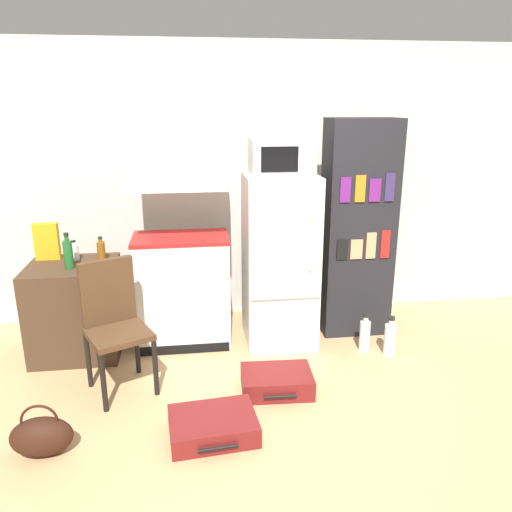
% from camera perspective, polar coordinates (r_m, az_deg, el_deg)
% --- Properties ---
extents(ground_plane, '(24.00, 24.00, 0.00)m').
position_cam_1_polar(ground_plane, '(3.31, 2.43, -19.73)').
color(ground_plane, tan).
extents(wall_back, '(6.40, 0.10, 2.51)m').
position_cam_1_polar(wall_back, '(4.71, 0.83, 8.23)').
color(wall_back, beige).
rests_on(wall_back, ground_plane).
extents(side_table, '(0.68, 0.61, 0.76)m').
position_cam_1_polar(side_table, '(4.32, -19.90, -5.72)').
color(side_table, '#422D1E').
rests_on(side_table, ground_plane).
extents(kitchen_hutch, '(0.78, 0.48, 2.02)m').
position_cam_1_polar(kitchen_hutch, '(4.11, -8.63, 2.09)').
color(kitchen_hutch, white).
rests_on(kitchen_hutch, ground_plane).
extents(refrigerator, '(0.58, 0.60, 1.44)m').
position_cam_1_polar(refrigerator, '(4.18, 2.70, -0.51)').
color(refrigerator, silver).
rests_on(refrigerator, ground_plane).
extents(microwave, '(0.49, 0.38, 0.28)m').
position_cam_1_polar(microwave, '(4.00, 2.87, 11.27)').
color(microwave, silver).
rests_on(microwave, refrigerator).
extents(bookshelf, '(0.59, 0.36, 1.87)m').
position_cam_1_polar(bookshelf, '(4.40, 11.53, 2.98)').
color(bookshelf, black).
rests_on(bookshelf, ground_plane).
extents(bottle_green_tall, '(0.07, 0.07, 0.28)m').
position_cam_1_polar(bottle_green_tall, '(4.08, -20.68, 0.26)').
color(bottle_green_tall, '#1E6028').
rests_on(bottle_green_tall, side_table).
extents(bottle_milk_white, '(0.06, 0.06, 0.16)m').
position_cam_1_polar(bottle_milk_white, '(4.29, -20.02, 0.46)').
color(bottle_milk_white, white).
rests_on(bottle_milk_white, side_table).
extents(bottle_amber_beer, '(0.06, 0.06, 0.20)m').
position_cam_1_polar(bottle_amber_beer, '(4.21, -17.28, 0.61)').
color(bottle_amber_beer, brown).
rests_on(bottle_amber_beer, side_table).
extents(bowl, '(0.17, 0.17, 0.05)m').
position_cam_1_polar(bowl, '(3.96, -17.62, -1.39)').
color(bowl, silver).
rests_on(bowl, side_table).
extents(cereal_box, '(0.19, 0.07, 0.30)m').
position_cam_1_polar(cereal_box, '(4.38, -22.80, 1.55)').
color(cereal_box, gold).
rests_on(cereal_box, side_table).
extents(chair, '(0.53, 0.53, 0.94)m').
position_cam_1_polar(chair, '(3.67, -16.00, -6.59)').
color(chair, black).
rests_on(chair, ground_plane).
extents(suitcase_large_flat, '(0.57, 0.46, 0.13)m').
position_cam_1_polar(suitcase_large_flat, '(3.28, -4.93, -18.76)').
color(suitcase_large_flat, maroon).
rests_on(suitcase_large_flat, ground_plane).
extents(suitcase_small_flat, '(0.52, 0.40, 0.14)m').
position_cam_1_polar(suitcase_small_flat, '(3.69, 2.38, -14.13)').
color(suitcase_small_flat, maroon).
rests_on(suitcase_small_flat, ground_plane).
extents(handbag, '(0.36, 0.20, 0.33)m').
position_cam_1_polar(handbag, '(3.33, -23.31, -18.38)').
color(handbag, '#33190F').
rests_on(handbag, ground_plane).
extents(water_bottle_front, '(0.09, 0.09, 0.33)m').
position_cam_1_polar(water_bottle_front, '(4.28, 12.31, -8.81)').
color(water_bottle_front, silver).
rests_on(water_bottle_front, ground_plane).
extents(water_bottle_middle, '(0.10, 0.10, 0.33)m').
position_cam_1_polar(water_bottle_middle, '(4.27, 15.06, -9.09)').
color(water_bottle_middle, silver).
rests_on(water_bottle_middle, ground_plane).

